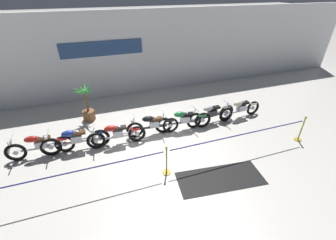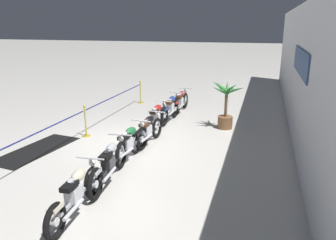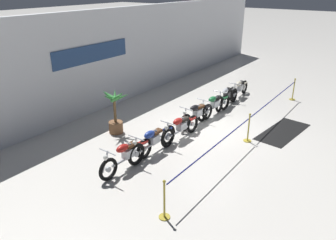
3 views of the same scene
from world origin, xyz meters
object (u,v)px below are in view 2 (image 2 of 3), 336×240
object	(u,v)px
motorcycle_red_2	(156,118)
stanchion_far_left	(102,106)
stanchion_mid_left	(86,126)
motorcycle_red_0	(180,102)
motorcycle_green_4	(128,144)
motorcycle_cream_6	(76,194)
potted_palm_left_of_row	(226,106)
motorcycle_blue_1	(171,108)
floor_banner	(37,150)
motorcycle_black_3	(147,130)
motorcycle_silver_5	(109,163)

from	to	relation	value
motorcycle_red_2	stanchion_far_left	bearing A→B (deg)	-88.67
stanchion_mid_left	motorcycle_red_0	bearing A→B (deg)	149.98
motorcycle_red_0	stanchion_far_left	size ratio (longest dim) A/B	0.21
motorcycle_red_2	motorcycle_green_4	distance (m)	2.71
motorcycle_cream_6	potted_palm_left_of_row	xyz separation A→B (m)	(-6.38, 2.06, 0.37)
motorcycle_blue_1	floor_banner	xyz separation A→B (m)	(4.19, -2.92, -0.46)
motorcycle_green_4	motorcycle_red_0	bearing A→B (deg)	178.87
motorcycle_black_3	motorcycle_red_2	bearing A→B (deg)	-172.19
motorcycle_blue_1	motorcycle_black_3	xyz separation A→B (m)	(2.86, 0.08, -0.00)
motorcycle_red_2	motorcycle_green_4	bearing A→B (deg)	2.15
motorcycle_red_2	floor_banner	size ratio (longest dim) A/B	0.81
floor_banner	stanchion_far_left	bearing A→B (deg)	170.61
stanchion_far_left	stanchion_mid_left	bearing A→B (deg)	-0.00
motorcycle_silver_5	floor_banner	bearing A→B (deg)	-112.57
motorcycle_black_3	motorcycle_silver_5	distance (m)	2.57
stanchion_far_left	motorcycle_black_3	bearing A→B (deg)	57.73
motorcycle_green_4	floor_banner	size ratio (longest dim) A/B	0.88
motorcycle_cream_6	floor_banner	world-z (taller)	motorcycle_cream_6
motorcycle_red_2	motorcycle_silver_5	bearing A→B (deg)	2.68
motorcycle_silver_5	stanchion_far_left	size ratio (longest dim) A/B	0.22
motorcycle_black_3	stanchion_mid_left	world-z (taller)	stanchion_mid_left
motorcycle_black_3	stanchion_mid_left	size ratio (longest dim) A/B	1.99
potted_palm_left_of_row	motorcycle_black_3	bearing A→B (deg)	-41.05
motorcycle_black_3	stanchion_far_left	distance (m)	2.63
motorcycle_red_0	motorcycle_cream_6	distance (m)	8.03
motorcycle_green_4	stanchion_mid_left	size ratio (longest dim) A/B	2.24
potted_palm_left_of_row	floor_banner	distance (m)	6.31
motorcycle_red_2	motorcycle_green_4	size ratio (longest dim) A/B	0.92
floor_banner	motorcycle_black_3	bearing A→B (deg)	120.63
motorcycle_red_0	motorcycle_red_2	xyz separation A→B (m)	(2.57, -0.21, -0.00)
motorcycle_blue_1	motorcycle_green_4	bearing A→B (deg)	-0.25
motorcycle_blue_1	floor_banner	size ratio (longest dim) A/B	0.88
motorcycle_blue_1	potted_palm_left_of_row	xyz separation A→B (m)	(0.50, 2.13, 0.36)
potted_palm_left_of_row	stanchion_far_left	size ratio (longest dim) A/B	0.17
motorcycle_black_3	motorcycle_green_4	world-z (taller)	motorcycle_green_4
motorcycle_blue_1	potted_palm_left_of_row	world-z (taller)	potted_palm_left_of_row
motorcycle_red_0	motorcycle_green_4	size ratio (longest dim) A/B	0.94
motorcycle_red_2	motorcycle_black_3	world-z (taller)	motorcycle_red_2
motorcycle_red_0	motorcycle_red_2	size ratio (longest dim) A/B	1.03
motorcycle_red_0	motorcycle_black_3	bearing A→B (deg)	-0.12
potted_palm_left_of_row	stanchion_far_left	xyz separation A→B (m)	(0.96, -4.27, -0.09)
motorcycle_black_3	motorcycle_silver_5	world-z (taller)	motorcycle_silver_5
motorcycle_cream_6	floor_banner	bearing A→B (deg)	-131.96
motorcycle_silver_5	motorcycle_cream_6	bearing A→B (deg)	0.17
motorcycle_red_0	motorcycle_blue_1	bearing A→B (deg)	-4.29
motorcycle_green_4	motorcycle_blue_1	bearing A→B (deg)	179.75
motorcycle_blue_1	stanchion_mid_left	size ratio (longest dim) A/B	2.25
motorcycle_red_0	stanchion_mid_left	world-z (taller)	stanchion_mid_left
motorcycle_silver_5	stanchion_far_left	distance (m)	4.54
stanchion_mid_left	floor_banner	world-z (taller)	stanchion_mid_left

